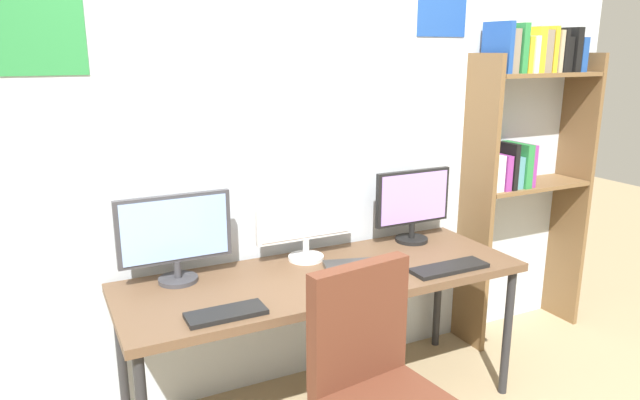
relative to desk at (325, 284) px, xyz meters
The scene contains 10 objects.
wall_back 0.75m from the desk, 90.05° to the left, with size 4.34×0.11×2.60m.
desk is the anchor object (origin of this frame).
bookshelf 1.60m from the desk, ahead, with size 0.83×0.28×1.92m.
monitor_left 0.74m from the desk, 161.91° to the left, with size 0.51×0.18×0.41m.
monitor_center 0.36m from the desk, 90.00° to the left, with size 0.52×0.18×0.42m.
monitor_right 0.74m from the desk, 18.09° to the left, with size 0.46×0.18×0.40m.
keyboard_left 0.61m from the desk, 157.67° to the right, with size 0.32×0.13×0.02m, color black.
keyboard_right 0.61m from the desk, 22.33° to the right, with size 0.40×0.13×0.02m, color black.
computer_mouse 0.20m from the desk, 111.90° to the right, with size 0.06×0.10×0.03m, color #38383D.
laptop_closed 0.18m from the desk, 15.20° to the right, with size 0.32×0.22×0.02m, color #2D2D2D.
Camera 1 is at (-1.17, -1.70, 1.77)m, focal length 32.41 mm.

